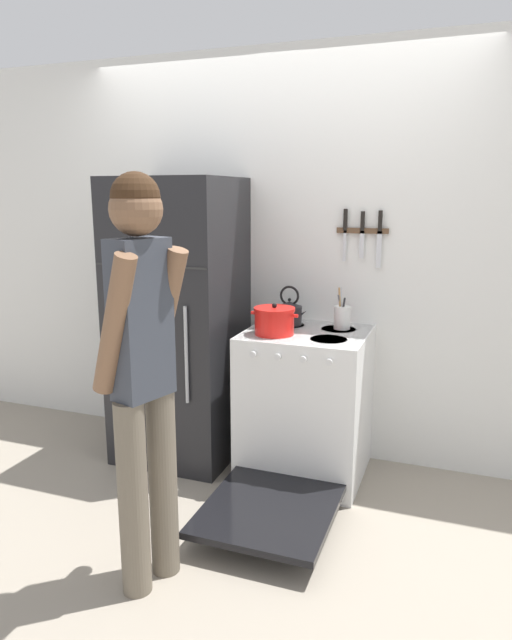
{
  "coord_description": "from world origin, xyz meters",
  "views": [
    {
      "loc": [
        1.13,
        -3.46,
        1.68
      ],
      "look_at": [
        0.04,
        -0.47,
        0.97
      ],
      "focal_mm": 32.0,
      "sensor_mm": 36.0,
      "label": 1
    }
  ],
  "objects_px": {
    "tea_kettle": "(290,312)",
    "utensil_jar": "(342,317)",
    "person": "(143,363)",
    "stove_range": "(304,406)",
    "dutch_oven_pot": "(274,321)",
    "refrigerator": "(179,321)"
  },
  "relations": [
    {
      "from": "tea_kettle",
      "to": "utensil_jar",
      "type": "relative_size",
      "value": 0.97
    },
    {
      "from": "utensil_jar",
      "to": "person",
      "type": "height_order",
      "value": "person"
    },
    {
      "from": "stove_range",
      "to": "tea_kettle",
      "type": "bearing_deg",
      "value": 131.31
    },
    {
      "from": "stove_range",
      "to": "dutch_oven_pot",
      "type": "distance_m",
      "value": 0.56
    },
    {
      "from": "refrigerator",
      "to": "stove_range",
      "type": "height_order",
      "value": "refrigerator"
    },
    {
      "from": "stove_range",
      "to": "utensil_jar",
      "type": "xyz_separation_m",
      "value": [
        0.18,
        0.17,
        0.52
      ]
    },
    {
      "from": "tea_kettle",
      "to": "person",
      "type": "bearing_deg",
      "value": -99.33
    },
    {
      "from": "stove_range",
      "to": "dutch_oven_pot",
      "type": "relative_size",
      "value": 4.86
    },
    {
      "from": "person",
      "to": "refrigerator",
      "type": "bearing_deg",
      "value": 38.15
    },
    {
      "from": "utensil_jar",
      "to": "tea_kettle",
      "type": "bearing_deg",
      "value": -178.98
    },
    {
      "from": "refrigerator",
      "to": "tea_kettle",
      "type": "bearing_deg",
      "value": 11.22
    },
    {
      "from": "dutch_oven_pot",
      "to": "person",
      "type": "relative_size",
      "value": 0.16
    },
    {
      "from": "dutch_oven_pot",
      "to": "utensil_jar",
      "type": "relative_size",
      "value": 1.11
    },
    {
      "from": "person",
      "to": "tea_kettle",
      "type": "bearing_deg",
      "value": 7.54
    },
    {
      "from": "utensil_jar",
      "to": "stove_range",
      "type": "bearing_deg",
      "value": -135.59
    },
    {
      "from": "refrigerator",
      "to": "dutch_oven_pot",
      "type": "distance_m",
      "value": 0.69
    },
    {
      "from": "dutch_oven_pot",
      "to": "person",
      "type": "xyz_separation_m",
      "value": [
        -0.21,
        -1.08,
        0.03
      ]
    },
    {
      "from": "refrigerator",
      "to": "utensil_jar",
      "type": "xyz_separation_m",
      "value": [
        1.01,
        0.14,
        0.08
      ]
    },
    {
      "from": "stove_range",
      "to": "person",
      "type": "xyz_separation_m",
      "value": [
        -0.37,
        -1.17,
        0.56
      ]
    },
    {
      "from": "tea_kettle",
      "to": "utensil_jar",
      "type": "distance_m",
      "value": 0.32
    },
    {
      "from": "stove_range",
      "to": "tea_kettle",
      "type": "distance_m",
      "value": 0.57
    },
    {
      "from": "utensil_jar",
      "to": "person",
      "type": "xyz_separation_m",
      "value": [
        -0.54,
        -1.34,
        0.04
      ]
    }
  ]
}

